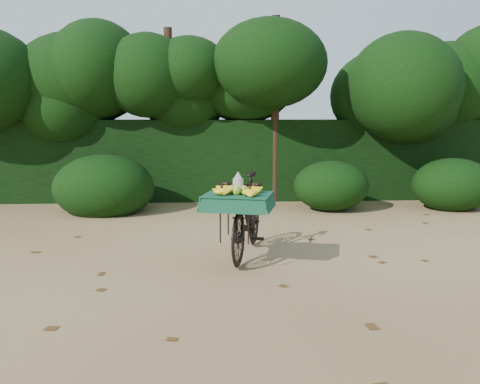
{
  "coord_description": "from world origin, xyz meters",
  "views": [
    {
      "loc": [
        -0.88,
        -5.66,
        1.9
      ],
      "look_at": [
        -0.54,
        0.61,
        0.95
      ],
      "focal_mm": 38.0,
      "sensor_mm": 36.0,
      "label": 1
    }
  ],
  "objects": [
    {
      "name": "ground",
      "position": [
        0.0,
        0.0,
        0.0
      ],
      "size": [
        80.0,
        80.0,
        0.0
      ],
      "primitive_type": "plane",
      "color": "tan",
      "rests_on": "ground"
    },
    {
      "name": "tree_row",
      "position": [
        -0.65,
        5.5,
        2.0
      ],
      "size": [
        14.5,
        2.0,
        4.0
      ],
      "primitive_type": null,
      "color": "black",
      "rests_on": "ground"
    },
    {
      "name": "leaf_litter",
      "position": [
        0.0,
        0.65,
        0.01
      ],
      "size": [
        7.0,
        7.3,
        0.01
      ],
      "primitive_type": null,
      "color": "#4F3215",
      "rests_on": "ground"
    },
    {
      "name": "vendor_bicycle",
      "position": [
        -0.42,
        1.06,
        0.58
      ],
      "size": [
        1.12,
        1.98,
        1.13
      ],
      "rotation": [
        0.0,
        0.0,
        -0.25
      ],
      "color": "black",
      "rests_on": "ground"
    },
    {
      "name": "bush_clumps",
      "position": [
        0.5,
        4.3,
        0.45
      ],
      "size": [
        8.8,
        1.7,
        0.9
      ],
      "primitive_type": null,
      "color": "black",
      "rests_on": "ground"
    },
    {
      "name": "hedge_backdrop",
      "position": [
        0.0,
        6.3,
        0.9
      ],
      "size": [
        26.0,
        1.8,
        1.8
      ],
      "primitive_type": "cube",
      "color": "black",
      "rests_on": "ground"
    }
  ]
}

